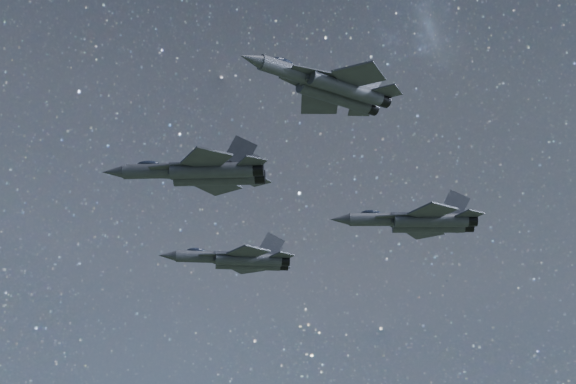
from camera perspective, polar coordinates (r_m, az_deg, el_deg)
name	(u,v)px	position (r m, az deg, el deg)	size (l,w,h in m)	color
jet_lead	(200,172)	(77.80, -6.29, 1.42)	(16.48, 10.92, 4.20)	#30323C
jet_left	(238,259)	(108.37, -3.60, -4.80)	(18.50, 12.65, 4.64)	#30323C
jet_right	(329,86)	(72.50, 2.92, 7.53)	(15.92, 10.85, 4.00)	#30323C
jet_slot	(418,221)	(96.61, 9.20, -2.06)	(18.04, 12.07, 4.57)	#30323C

